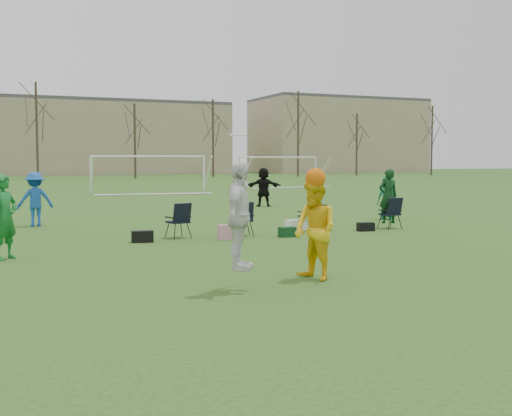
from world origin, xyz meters
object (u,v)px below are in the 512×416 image
fielder_green_far (388,198)px  center_contest (286,223)px  fielder_black (264,187)px  fielder_green_near (5,217)px  goal_right (279,163)px  fielder_blue (35,199)px  goal_mid (149,164)px

fielder_green_far → center_contest: 12.96m
fielder_green_far → fielder_black: 7.95m
fielder_green_near → center_contest: (4.34, -4.84, 0.14)m
fielder_green_far → goal_right: (8.35, 27.35, 1.13)m
fielder_green_far → goal_right: bearing=127.4°
fielder_green_near → fielder_black: bearing=0.7°
fielder_blue → goal_mid: 20.75m
fielder_green_far → goal_right: 28.62m
fielder_black → fielder_blue: bearing=45.7°
fielder_green_near → fielder_black: size_ratio=1.01×
goal_mid → fielder_green_far: bearing=-76.3°
fielder_green_far → fielder_black: bearing=155.2°
goal_right → center_contest: bearing=-122.7°
fielder_green_near → fielder_blue: bearing=34.4°
fielder_green_near → center_contest: 6.50m
fielder_black → center_contest: 18.85m
fielder_green_near → goal_right: (21.36, 32.14, 1.01)m
goal_mid → center_contest: bearing=-95.2°
goal_right → fielder_green_near: bearing=-131.6°
goal_mid → fielder_blue: bearing=-109.5°
fielder_blue → center_contest: size_ratio=0.69×
fielder_blue → center_contest: (3.24, -11.98, 0.17)m
fielder_green_near → fielder_black: 17.06m
fielder_green_near → fielder_green_far: fielder_green_near is taller
fielder_green_far → goal_mid: 21.69m
fielder_green_far → fielder_green_near: bearing=-105.5°
fielder_black → goal_mid: bearing=-62.9°
fielder_blue → fielder_green_far: size_ratio=1.11×
fielder_green_near → goal_mid: bearing=23.4°
fielder_green_near → fielder_blue: (1.09, 7.13, -0.04)m
fielder_green_near → fielder_blue: size_ratio=1.05×
goal_right → fielder_green_far: bearing=-115.0°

